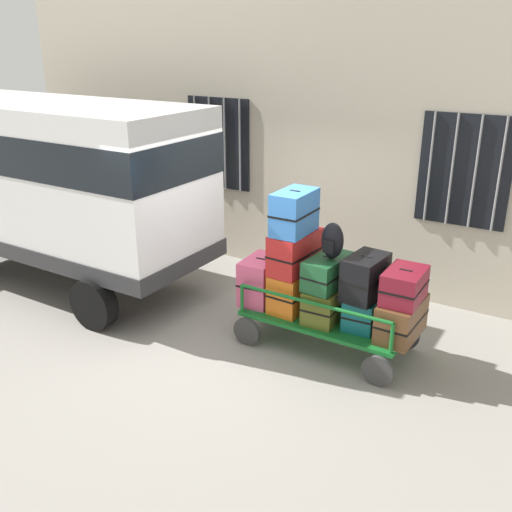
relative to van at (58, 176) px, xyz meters
name	(u,v)px	position (x,y,z in m)	size (l,w,h in m)	color
ground_plane	(238,329)	(3.19, 0.06, -1.72)	(40.00, 40.00, 0.00)	gray
building_wall	(322,120)	(3.19, 2.40, 0.78)	(12.00, 0.38, 5.00)	#BCB29E
van	(58,176)	(0.00, 0.00, 0.00)	(4.82, 1.96, 2.80)	white
luggage_cart	(326,322)	(4.37, 0.26, -1.38)	(2.11, 1.02, 0.42)	#146023
cart_railing	(327,294)	(4.37, 0.26, -0.99)	(2.00, 0.89, 0.38)	#146023
suitcase_left_bottom	(261,280)	(3.44, 0.23, -1.00)	(0.45, 0.66, 0.60)	#CC4C72
suitcase_midleft_bottom	(293,290)	(3.90, 0.25, -1.05)	(0.43, 0.71, 0.51)	orange
suitcase_midleft_middle	(295,252)	(3.90, 0.27, -0.53)	(0.45, 0.78, 0.51)	#B21E1E
suitcase_midleft_top	(294,212)	(3.90, 0.23, -0.01)	(0.38, 0.65, 0.53)	#3372C6
suitcase_center_bottom	(328,301)	(4.37, 0.28, -1.09)	(0.43, 0.82, 0.42)	#4C5119
suitcase_center_middle	(328,272)	(4.37, 0.24, -0.69)	(0.43, 0.74, 0.38)	#194C28
suitcase_midright_bottom	(363,312)	(4.84, 0.26, -1.11)	(0.41, 0.56, 0.38)	#0F5960
suitcase_midright_middle	(365,277)	(4.84, 0.26, -0.66)	(0.43, 0.64, 0.52)	black
suitcase_right_bottom	(401,318)	(5.31, 0.26, -1.07)	(0.42, 0.77, 0.46)	brown
suitcase_right_middle	(404,286)	(5.31, 0.25, -0.65)	(0.42, 0.62, 0.38)	maroon
backpack	(332,241)	(4.42, 0.22, -0.28)	(0.27, 0.22, 0.44)	black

